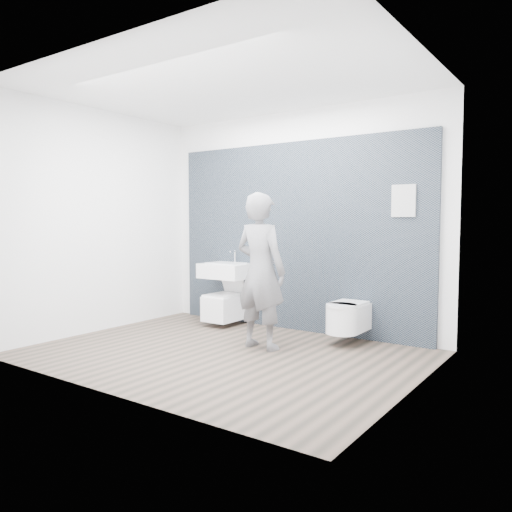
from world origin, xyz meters
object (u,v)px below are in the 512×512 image
Objects in this scene: washbasin at (227,270)px; toilet_rounded at (346,317)px; toilet_square at (225,306)px; visitor at (261,271)px.

washbasin reaches higher than toilet_rounded.
washbasin is 0.48m from toilet_square.
visitor is at bearing -134.04° from toilet_rounded.
toilet_rounded is at bearing -0.99° from toilet_square.
washbasin is 1.34m from visitor.
washbasin is 0.89× the size of toilet_square.
toilet_square is 0.43× the size of visitor.
washbasin is at bearing 177.98° from toilet_rounded.
toilet_rounded is at bearing -2.02° from washbasin.
visitor reaches higher than washbasin.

